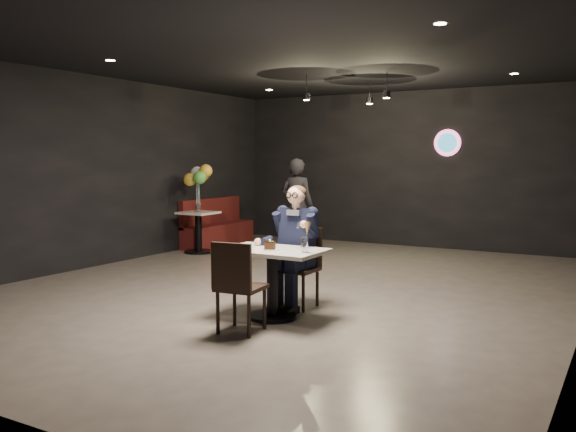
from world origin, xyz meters
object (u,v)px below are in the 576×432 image
Objects in this scene: chair_near at (241,286)px; sundae_glass at (305,244)px; balloon_vase at (198,207)px; main_table at (272,284)px; passerby at (297,205)px; seated_man at (297,245)px; booth_bench at (218,222)px; side_table at (199,232)px; chair_far at (297,268)px.

sundae_glass is at bearing 47.78° from chair_near.
chair_near reaches higher than balloon_vase.
passerby is (-2.06, 4.26, 0.48)m from main_table.
sundae_glass is at bearing -39.50° from balloon_vase.
passerby reaches higher than seated_man.
chair_near is 6.15m from booth_bench.
chair_near reaches higher than main_table.
seated_man is at bearing -37.11° from side_table.
side_table is at bearing 142.89° from chair_far.
balloon_vase is 0.09× the size of passerby.
side_table is (-3.53, 2.67, -0.08)m from chair_far.
main_table is 0.59m from chair_near.
passerby is at bearing 1.05° from booth_bench.
chair_near is at bearing -47.14° from side_table.
seated_man is at bearing 90.00° from main_table.
main_table is 0.76× the size of seated_man.
balloon_vase is (-3.53, 2.67, 0.11)m from seated_man.
passerby is (-2.06, 3.71, 0.40)m from chair_far.
sundae_glass is at bearing -3.29° from main_table.
chair_near is at bearing 109.71° from passerby.
side_table is at bearing 0.00° from balloon_vase.
balloon_vase is (-3.53, 2.67, 0.37)m from chair_far.
sundae_glass is (0.41, -0.02, 0.45)m from main_table.
passerby is at bearing 35.04° from side_table.
balloon_vase is at bearing 137.63° from main_table.
passerby reaches higher than chair_far.
sundae_glass reaches higher than main_table.
side_table is (-3.94, 3.25, -0.45)m from sundae_glass.
chair_far reaches higher than side_table.
sundae_glass is at bearing -39.50° from side_table.
seated_man reaches higher than side_table.
side_table is (-3.53, 2.67, -0.34)m from seated_man.
booth_bench is 1.08× the size of passerby.
chair_far is 4.45m from balloon_vase.
booth_bench is at bearing 136.22° from seated_man.
booth_bench is 2.45× the size of side_table.
seated_man reaches higher than chair_near.
chair_far is 1.14m from chair_near.
passerby is (1.47, 1.03, 0.48)m from side_table.
seated_man reaches higher than booth_bench.
main_table is 7.25× the size of balloon_vase.
main_table is 0.61m from sundae_glass.
sundae_glass is at bearing -54.71° from seated_man.
sundae_glass is (0.41, -0.57, 0.11)m from seated_man.
chair_far is 4.26m from passerby.
side_table is 1.86m from passerby.
sundae_glass is 1.05× the size of balloon_vase.
seated_man is (0.00, 1.14, 0.26)m from chair_near.
chair_far is 0.50× the size of booth_bench.
chair_far is at bearing -43.78° from booth_bench.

